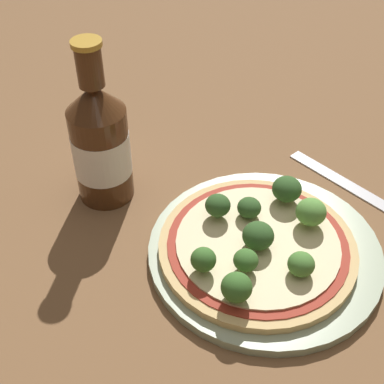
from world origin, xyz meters
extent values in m
plane|color=brown|center=(0.00, 0.00, 0.00)|extent=(3.00, 3.00, 0.00)
cylinder|color=#93A384|center=(0.00, -0.01, 0.01)|extent=(0.27, 0.27, 0.01)
cylinder|color=tan|center=(-0.01, -0.01, 0.02)|extent=(0.23, 0.23, 0.01)
cylinder|color=maroon|center=(-0.01, -0.01, 0.02)|extent=(0.21, 0.21, 0.00)
cylinder|color=beige|center=(-0.01, -0.01, 0.02)|extent=(0.19, 0.19, 0.00)
cylinder|color=#6B8E51|center=(0.05, -0.04, 0.03)|extent=(0.01, 0.01, 0.01)
ellipsoid|color=#568E3D|center=(0.05, -0.04, 0.05)|extent=(0.03, 0.03, 0.03)
cylinder|color=#6B8E51|center=(-0.09, -0.02, 0.03)|extent=(0.01, 0.01, 0.01)
ellipsoid|color=#386628|center=(-0.09, -0.02, 0.04)|extent=(0.03, 0.03, 0.03)
cylinder|color=#6B8E51|center=(0.07, 0.00, 0.03)|extent=(0.01, 0.01, 0.01)
ellipsoid|color=#2D5123|center=(0.07, 0.00, 0.04)|extent=(0.04, 0.04, 0.03)
cylinder|color=#6B8E51|center=(0.00, 0.05, 0.03)|extent=(0.01, 0.01, 0.01)
ellipsoid|color=#2D5123|center=(0.00, 0.05, 0.04)|extent=(0.03, 0.03, 0.03)
cylinder|color=#6B8E51|center=(-0.08, 0.02, 0.03)|extent=(0.01, 0.01, 0.01)
ellipsoid|color=#386628|center=(-0.08, 0.02, 0.04)|extent=(0.03, 0.03, 0.03)
cylinder|color=#6B8E51|center=(-0.05, -0.01, 0.03)|extent=(0.01, 0.01, 0.01)
ellipsoid|color=#386628|center=(-0.05, -0.01, 0.04)|extent=(0.03, 0.03, 0.02)
cylinder|color=#6B8E51|center=(-0.01, -0.01, 0.03)|extent=(0.01, 0.01, 0.01)
ellipsoid|color=#2D5123|center=(-0.01, -0.01, 0.04)|extent=(0.04, 0.04, 0.03)
cylinder|color=#6B8E51|center=(0.02, 0.02, 0.03)|extent=(0.01, 0.01, 0.01)
ellipsoid|color=#2D5123|center=(0.02, 0.02, 0.04)|extent=(0.03, 0.03, 0.02)
cylinder|color=#6B8E51|center=(-0.02, -0.06, 0.03)|extent=(0.01, 0.01, 0.01)
ellipsoid|color=#477A33|center=(-0.02, -0.06, 0.04)|extent=(0.03, 0.03, 0.03)
cylinder|color=#472814|center=(-0.02, 0.21, 0.06)|extent=(0.07, 0.07, 0.13)
cylinder|color=silver|center=(-0.02, 0.21, 0.07)|extent=(0.07, 0.07, 0.06)
cone|color=#472814|center=(-0.02, 0.21, 0.14)|extent=(0.07, 0.07, 0.03)
cylinder|color=#472814|center=(-0.02, 0.21, 0.18)|extent=(0.03, 0.03, 0.05)
cylinder|color=#B7892D|center=(-0.02, 0.21, 0.21)|extent=(0.03, 0.03, 0.01)
cube|color=silver|center=(0.17, -0.04, 0.00)|extent=(0.06, 0.18, 0.00)
camera|label=1|loc=(-0.39, -0.17, 0.47)|focal=50.00mm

